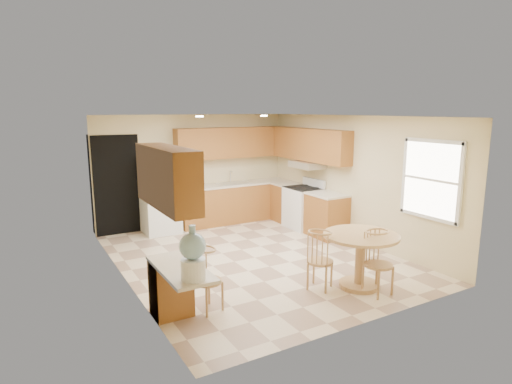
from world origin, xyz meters
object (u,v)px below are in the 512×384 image
refrigerator (160,195)px  chair_desk (210,275)px  dining_table (360,253)px  stove (303,207)px  chair_table_b (383,259)px  water_crock (193,255)px  chair_table_a (324,256)px

refrigerator → chair_desk: size_ratio=1.93×
dining_table → refrigerator: bearing=111.3°
stove → dining_table: stove is taller
chair_table_b → stove: bearing=-111.5°
refrigerator → dining_table: size_ratio=1.50×
refrigerator → stove: size_ratio=1.53×
chair_table_b → chair_desk: size_ratio=1.07×
refrigerator → chair_desk: refrigerator is taller
dining_table → water_crock: 2.78m
dining_table → chair_table_b: 0.41m
chair_table_b → water_crock: water_crock is taller
stove → water_crock: size_ratio=1.77×
dining_table → chair_desk: (-2.27, 0.34, -0.01)m
dining_table → chair_table_a: 0.57m
chair_table_a → water_crock: (-2.17, -0.40, 0.51)m
stove → chair_table_b: bearing=-108.4°
stove → water_crock: 5.16m
chair_table_a → water_crock: water_crock is taller
dining_table → chair_table_a: (-0.55, 0.17, 0.00)m
chair_table_a → chair_table_b: chair_table_b is taller
refrigerator → chair_table_a: (1.12, -4.12, -0.30)m
dining_table → chair_table_a: bearing=163.2°
refrigerator → stove: bearing=-23.0°
chair_table_b → water_crock: 2.82m
stove → chair_table_a: bearing=-121.2°
chair_desk → chair_table_b: bearing=55.3°
water_crock → stove: bearing=40.1°
dining_table → chair_table_a: size_ratio=1.26×
stove → chair_desk: stove is taller
stove → chair_table_b: size_ratio=1.19×
chair_table_a → chair_desk: (-1.72, 0.18, -0.01)m
chair_desk → chair_table_a: bearing=67.4°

